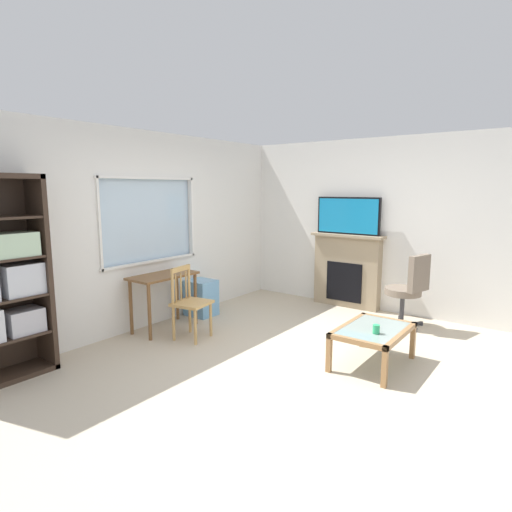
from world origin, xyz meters
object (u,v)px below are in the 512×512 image
desk_under_window (164,284)px  sippy_cup (376,329)px  fireplace (347,270)px  coffee_table (373,333)px  plastic_drawer_unit (201,298)px  tv (348,216)px  office_chair (409,287)px  wooden_chair (190,302)px

desk_under_window → sippy_cup: size_ratio=9.91×
fireplace → coffee_table: (-1.95, -1.20, -0.23)m
plastic_drawer_unit → fireplace: (1.73, -1.50, 0.32)m
tv → office_chair: tv is taller
plastic_drawer_unit → sippy_cup: 2.82m
sippy_cup → office_chair: bearing=6.3°
sippy_cup → tv: bearing=31.8°
fireplace → sippy_cup: 2.46m
desk_under_window → office_chair: bearing=-52.0°
plastic_drawer_unit → coffee_table: size_ratio=0.57×
fireplace → coffee_table: bearing=-148.3°
plastic_drawer_unit → fireplace: 2.31m
wooden_chair → coffee_table: 2.22m
plastic_drawer_unit → tv: bearing=-41.2°
sippy_cup → desk_under_window: bearing=97.9°
desk_under_window → coffee_table: 2.72m
fireplace → coffee_table: 2.30m
coffee_table → desk_under_window: bearing=101.3°
wooden_chair → fireplace: size_ratio=0.78×
desk_under_window → fireplace: size_ratio=0.77×
coffee_table → sippy_cup: 0.20m
desk_under_window → coffee_table: (0.53, -2.65, -0.26)m
tv → office_chair: (-0.46, -1.11, -0.88)m
office_chair → coffee_table: office_chair is taller
plastic_drawer_unit → coffee_table: 2.71m
office_chair → plastic_drawer_unit: bearing=115.7°
coffee_table → sippy_cup: bearing=-150.1°
wooden_chair → coffee_table: bearing=-75.1°
plastic_drawer_unit → coffee_table: plastic_drawer_unit is taller
plastic_drawer_unit → desk_under_window: bearing=-176.2°
desk_under_window → fireplace: bearing=-30.4°
office_chair → coffee_table: 1.49m
desk_under_window → sippy_cup: desk_under_window is taller
tv → plastic_drawer_unit: bearing=138.8°
plastic_drawer_unit → sippy_cup: (-0.36, -2.79, 0.19)m
plastic_drawer_unit → sippy_cup: size_ratio=5.82×
office_chair → wooden_chair: bearing=134.9°
fireplace → sippy_cup: bearing=-148.4°
wooden_chair → fireplace: fireplace is taller
desk_under_window → coffee_table: desk_under_window is taller
fireplace → office_chair: bearing=-113.2°
desk_under_window → fireplace: 2.87m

